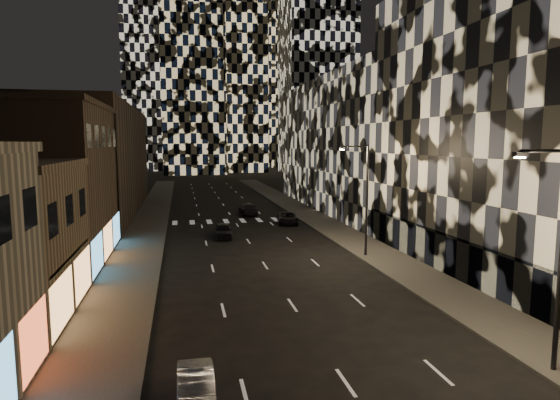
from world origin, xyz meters
name	(u,v)px	position (x,y,z in m)	size (l,w,h in m)	color
sidewalk_left	(148,223)	(-10.00, 50.00, 0.07)	(4.00, 120.00, 0.15)	#47443F
sidewalk_right	(314,217)	(10.00, 50.00, 0.07)	(4.00, 120.00, 0.15)	#47443F
curb_left	(167,223)	(-7.90, 50.00, 0.07)	(0.20, 120.00, 0.15)	#4C4C47
curb_right	(298,218)	(7.90, 50.00, 0.07)	(0.20, 120.00, 0.15)	#4C4C47
retail_brown	(37,187)	(-17.00, 33.50, 6.00)	(10.00, 15.00, 12.00)	brown
retail_filler_left	(97,161)	(-17.00, 60.00, 7.00)	(10.00, 40.00, 14.00)	brown
midrise_right	(544,120)	(20.00, 24.50, 11.00)	(16.00, 25.00, 22.00)	#232326
midrise_base	(443,252)	(12.30, 24.50, 1.50)	(0.60, 25.00, 3.00)	#383838
midrise_filler_right	(369,145)	(20.00, 57.00, 9.00)	(16.00, 40.00, 18.00)	#232326
tower_right_mid	(317,6)	(35.00, 135.00, 50.00)	(20.00, 20.00, 100.00)	black
tower_center_low	(191,12)	(-2.00, 140.00, 47.50)	(18.00, 18.00, 95.00)	black
streetlight_near	(557,245)	(8.35, 10.00, 5.35)	(2.55, 0.25, 9.00)	black
streetlight_far	(364,192)	(8.35, 30.00, 5.35)	(2.55, 0.25, 9.00)	black
car_silver_parked	(196,389)	(-5.80, 10.62, 0.62)	(1.31, 3.75, 1.23)	gray
car_dark_midlane	(223,230)	(-2.19, 40.29, 0.71)	(1.68, 4.17, 1.42)	black
car_dark_oncoming	(248,209)	(2.34, 54.50, 0.75)	(2.09, 5.15, 1.50)	black
car_dark_rightlane	(288,218)	(5.86, 46.84, 0.66)	(2.18, 4.72, 1.31)	black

